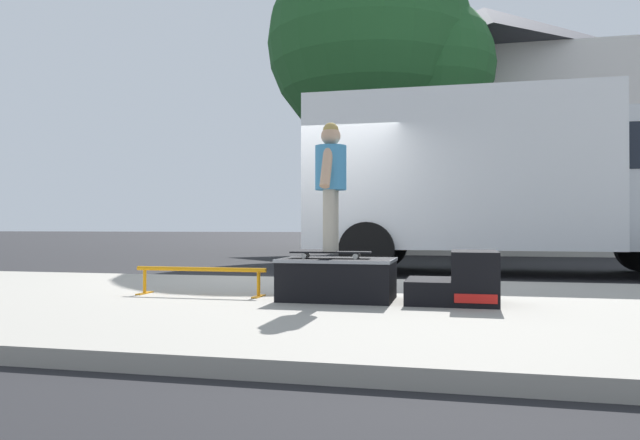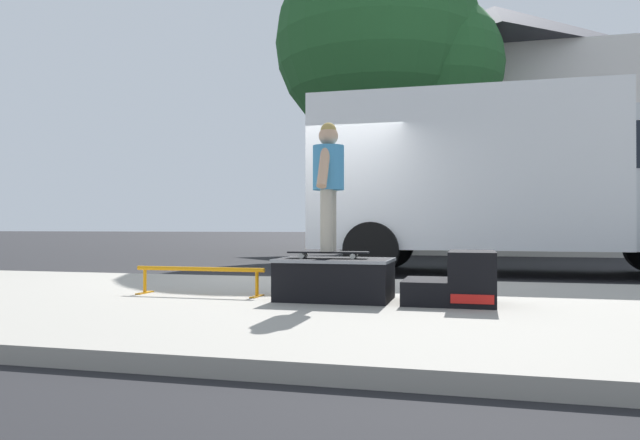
# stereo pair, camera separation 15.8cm
# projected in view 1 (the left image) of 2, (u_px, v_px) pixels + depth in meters

# --- Properties ---
(ground_plane) EXTENTS (140.00, 140.00, 0.00)m
(ground_plane) POSITION_uv_depth(u_px,v_px,m) (308.00, 282.00, 8.80)
(ground_plane) COLOR black
(sidewalk_slab) EXTENTS (50.00, 5.00, 0.12)m
(sidewalk_slab) POSITION_uv_depth(u_px,v_px,m) (233.00, 304.00, 5.88)
(sidewalk_slab) COLOR gray
(sidewalk_slab) RESTS_ON ground
(skate_box) EXTENTS (1.09, 0.70, 0.40)m
(skate_box) POSITION_uv_depth(u_px,v_px,m) (338.00, 278.00, 5.77)
(skate_box) COLOR black
(skate_box) RESTS_ON sidewalk_slab
(kicker_ramp) EXTENTS (0.83, 0.70, 0.49)m
(kicker_ramp) POSITION_uv_depth(u_px,v_px,m) (460.00, 282.00, 5.50)
(kicker_ramp) COLOR black
(kicker_ramp) RESTS_ON sidewalk_slab
(grind_rail) EXTENTS (1.42, 0.28, 0.29)m
(grind_rail) POSITION_uv_depth(u_px,v_px,m) (200.00, 274.00, 6.15)
(grind_rail) COLOR orange
(grind_rail) RESTS_ON sidewalk_slab
(skateboard) EXTENTS (0.79, 0.25, 0.07)m
(skateboard) POSITION_uv_depth(u_px,v_px,m) (331.00, 253.00, 5.79)
(skateboard) COLOR black
(skateboard) RESTS_ON skate_box
(skater_kid) EXTENTS (0.30, 0.64, 1.25)m
(skater_kid) POSITION_uv_depth(u_px,v_px,m) (331.00, 176.00, 5.79)
(skater_kid) COLOR #B7AD99
(skater_kid) RESTS_ON skateboard
(box_truck) EXTENTS (6.91, 2.63, 3.05)m
(box_truck) POSITION_uv_depth(u_px,v_px,m) (514.00, 176.00, 10.26)
(box_truck) COLOR white
(box_truck) RESTS_ON ground
(street_tree_main) EXTENTS (6.06, 5.51, 8.52)m
(street_tree_main) POSITION_uv_depth(u_px,v_px,m) (382.00, 49.00, 16.03)
(street_tree_main) COLOR brown
(street_tree_main) RESTS_ON ground
(house_behind) EXTENTS (9.54, 8.23, 8.40)m
(house_behind) POSITION_uv_depth(u_px,v_px,m) (484.00, 127.00, 20.51)
(house_behind) COLOR silver
(house_behind) RESTS_ON ground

